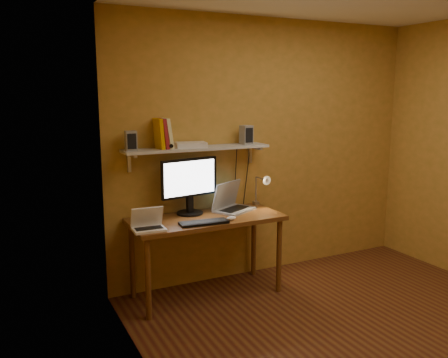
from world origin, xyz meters
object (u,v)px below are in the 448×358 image
laptop (231,203)px  netbook (148,224)px  speaker_left (131,141)px  desk_lamp (262,186)px  mouse (231,218)px  shelf_camera (171,146)px  desk (207,226)px  monitor (190,183)px  keyboard (204,223)px  wall_shelf (197,149)px  router (191,145)px  speaker_right (246,135)px

laptop → netbook: bearing=169.6°
speaker_left → desk_lamp: bearing=1.8°
mouse → shelf_camera: size_ratio=0.87×
desk → monitor: 0.43m
keyboard → mouse: mouse is taller
wall_shelf → laptop: size_ratio=3.05×
keyboard → shelf_camera: bearing=122.2°
shelf_camera → desk_lamp: bearing=-0.7°
speaker_left → router: size_ratio=0.62×
mouse → speaker_left: bearing=147.6°
desk → desk_lamp: bearing=10.8°
desk → monitor: bearing=117.6°
keyboard → shelf_camera: size_ratio=4.02×
shelf_camera → mouse: bearing=-36.4°
mouse → desk_lamp: 0.62m
desk → router: (-0.06, 0.20, 0.73)m
wall_shelf → speaker_right: 0.53m
laptop → speaker_left: size_ratio=2.68×
mouse → speaker_right: size_ratio=0.51×
monitor → laptop: bearing=-15.5°
mouse → speaker_right: bearing=40.6°
speaker_left → mouse: bearing=-21.0°
speaker_right → desk: bearing=-164.9°
keyboard → speaker_right: size_ratio=2.35×
netbook → desk_lamp: 1.30m
desk_lamp → monitor: bearing=176.3°
wall_shelf → shelf_camera: size_ratio=13.16×
monitor → wall_shelf: bearing=2.7°
desk_lamp → shelf_camera: bearing=179.3°
monitor → shelf_camera: size_ratio=5.44×
desk → speaker_right: size_ratio=7.68×
monitor → keyboard: (-0.02, -0.37, -0.28)m
wall_shelf → desk_lamp: wall_shelf is taller
keyboard → laptop: bearing=42.3°
netbook → speaker_right: size_ratio=1.50×
monitor → mouse: monitor is taller
laptop → mouse: laptop is taller
netbook → desk_lamp: desk_lamp is taller
mouse → router: size_ratio=0.33×
desk → speaker_right: speaker_right is taller
router → desk_lamp: bearing=-5.7°
desk_lamp → desk: bearing=-169.2°
desk_lamp → mouse: bearing=-148.0°
wall_shelf → router: 0.07m
wall_shelf → desk_lamp: bearing=-5.9°
mouse → monitor: bearing=118.5°
netbook → mouse: 0.76m
monitor → netbook: bearing=-156.9°
desk_lamp → speaker_left: (-1.28, 0.07, 0.50)m
wall_shelf → router: bearing=176.5°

